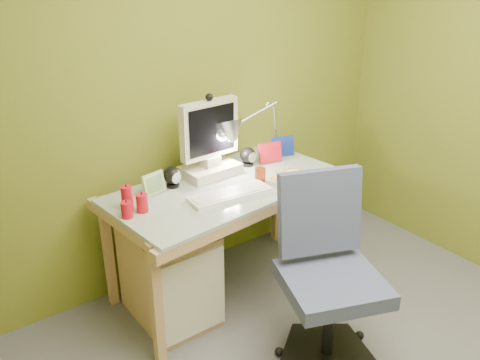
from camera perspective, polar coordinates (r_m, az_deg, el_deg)
wall_back at (r=3.09m, az=-6.68°, el=9.63°), size 3.20×0.01×2.40m
slope_ceiling at (r=1.12m, az=-11.68°, el=17.78°), size 1.10×3.20×1.10m
desk at (r=3.12m, az=-1.37°, el=-6.63°), size 1.43×0.82×0.74m
monitor at (r=3.00m, az=-3.47°, el=5.22°), size 0.39×0.24×0.52m
speaker_left at (r=2.93m, az=-7.60°, el=0.37°), size 0.12×0.12×0.12m
speaker_right at (r=3.20m, az=0.88°, el=2.66°), size 0.12×0.12×0.12m
keyboard at (r=2.80m, az=-1.15°, el=-1.63°), size 0.48×0.19×0.02m
mousepad at (r=3.07m, az=5.89°, el=0.43°), size 0.26×0.20×0.01m
mouse at (r=3.06m, az=5.90°, el=0.73°), size 0.13×0.08×0.04m
amber_tumbler at (r=2.98m, az=2.27°, el=0.57°), size 0.07×0.07×0.08m
candle_cluster at (r=2.67m, az=-12.20°, el=-2.29°), size 0.20×0.19×0.13m
photo_frame_red at (r=3.25m, az=3.42°, el=3.09°), size 0.15×0.06×0.13m
photo_frame_blue at (r=3.37m, az=4.83°, el=3.79°), size 0.15×0.06×0.13m
photo_frame_green at (r=2.86m, az=-9.67°, el=-0.40°), size 0.14×0.05×0.12m
desk_lamp at (r=3.24m, az=3.25°, el=7.12°), size 0.54×0.26×0.57m
task_chair at (r=2.59m, az=10.36°, el=-11.06°), size 0.70×0.70×0.98m
radiator at (r=4.04m, az=9.00°, el=-2.21°), size 0.39×0.16×0.39m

